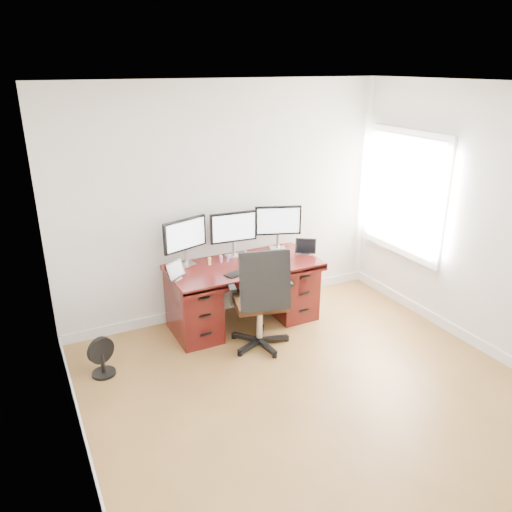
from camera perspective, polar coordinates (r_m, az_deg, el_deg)
name	(u,v)px	position (r m, az deg, el deg)	size (l,w,h in m)	color
ground	(333,413)	(4.60, 8.82, -17.34)	(4.50, 4.50, 0.00)	olive
back_wall	(227,203)	(5.77, -3.36, 6.12)	(4.00, 0.10, 2.70)	white
right_wall	(507,230)	(5.35, 26.79, 2.68)	(0.10, 4.50, 2.70)	white
desk	(243,291)	(5.73, -1.49, -4.05)	(1.70, 0.80, 0.75)	#410E0D
office_chair	(261,315)	(5.25, 0.53, -6.80)	(0.74, 0.74, 1.16)	black
floor_fan	(102,358)	(5.13, -17.19, -11.03)	(0.27, 0.23, 0.39)	black
monitor_left	(185,236)	(5.49, -8.11, 2.26)	(0.53, 0.21, 0.53)	silver
monitor_center	(234,229)	(5.68, -2.58, 3.13)	(0.55, 0.16, 0.53)	silver
monitor_right	(278,222)	(5.93, 2.54, 3.91)	(0.53, 0.22, 0.53)	silver
tablet_left	(176,271)	(5.23, -9.16, -1.72)	(0.24, 0.18, 0.19)	silver
tablet_right	(306,247)	(5.85, 5.74, 0.98)	(0.24, 0.19, 0.19)	silver
keyboard	(255,268)	(5.43, -0.13, -1.44)	(0.30, 0.13, 0.01)	white
trackpad	(271,267)	(5.48, 1.77, -1.27)	(0.12, 0.12, 0.01)	silver
drawing_tablet	(234,274)	(5.29, -2.48, -2.11)	(0.20, 0.13, 0.01)	black
phone	(249,264)	(5.55, -0.85, -0.95)	(0.12, 0.06, 0.01)	black
figurine_yellow	(210,261)	(5.55, -5.33, -0.53)	(0.04, 0.04, 0.09)	#E5B969
figurine_pink	(221,259)	(5.60, -4.03, -0.29)	(0.04, 0.04, 0.09)	pink
figurine_purple	(228,257)	(5.63, -3.22, -0.15)	(0.04, 0.04, 0.09)	#9C75E4
figurine_blue	(246,254)	(5.71, -1.19, 0.21)	(0.04, 0.04, 0.09)	#5D89E6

